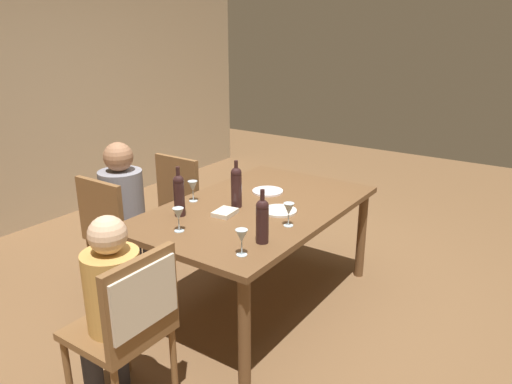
# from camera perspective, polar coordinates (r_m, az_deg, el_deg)

# --- Properties ---
(ground_plane) EXTENTS (10.00, 10.00, 0.00)m
(ground_plane) POSITION_cam_1_polar(r_m,az_deg,el_deg) (3.67, 0.00, -12.68)
(ground_plane) COLOR brown
(rear_room_partition) EXTENTS (6.40, 0.12, 2.70)m
(rear_room_partition) POSITION_cam_1_polar(r_m,az_deg,el_deg) (5.23, -26.11, 10.73)
(rear_room_partition) COLOR tan
(rear_room_partition) RESTS_ON ground_plane
(dining_table) EXTENTS (1.73, 1.08, 0.75)m
(dining_table) POSITION_cam_1_polar(r_m,az_deg,el_deg) (3.37, 0.00, -2.88)
(dining_table) COLOR brown
(dining_table) RESTS_ON ground_plane
(chair_left_end) EXTENTS (0.44, 0.46, 0.92)m
(chair_left_end) POSITION_cam_1_polar(r_m,az_deg,el_deg) (2.50, -14.37, -13.82)
(chair_left_end) COLOR brown
(chair_left_end) RESTS_ON ground_plane
(chair_far_left) EXTENTS (0.44, 0.44, 0.92)m
(chair_far_left) POSITION_cam_1_polar(r_m,az_deg,el_deg) (3.68, -16.24, -4.03)
(chair_far_left) COLOR brown
(chair_far_left) RESTS_ON ground_plane
(chair_far_right) EXTENTS (0.44, 0.44, 0.92)m
(chair_far_right) POSITION_cam_1_polar(r_m,az_deg,el_deg) (4.18, -8.08, -0.71)
(chair_far_right) COLOR brown
(chair_far_right) RESTS_ON ground_plane
(person_woman_host) EXTENTS (0.28, 0.32, 1.08)m
(person_woman_host) POSITION_cam_1_polar(r_m,az_deg,el_deg) (2.58, -16.69, -11.97)
(person_woman_host) COLOR #33333D
(person_woman_host) RESTS_ON ground_plane
(person_man_bearded) EXTENTS (0.36, 0.31, 1.15)m
(person_man_bearded) POSITION_cam_1_polar(r_m,az_deg,el_deg) (3.70, -15.09, -1.64)
(person_man_bearded) COLOR #33333D
(person_man_bearded) RESTS_ON ground_plane
(wine_bottle_tall_green) EXTENTS (0.07, 0.07, 0.33)m
(wine_bottle_tall_green) POSITION_cam_1_polar(r_m,az_deg,el_deg) (3.16, -9.05, -0.22)
(wine_bottle_tall_green) COLOR black
(wine_bottle_tall_green) RESTS_ON dining_table
(wine_bottle_dark_red) EXTENTS (0.07, 0.07, 0.32)m
(wine_bottle_dark_red) POSITION_cam_1_polar(r_m,az_deg,el_deg) (2.73, 0.74, -3.26)
(wine_bottle_dark_red) COLOR black
(wine_bottle_dark_red) RESTS_ON dining_table
(wine_bottle_short_olive) EXTENTS (0.07, 0.07, 0.33)m
(wine_bottle_short_olive) POSITION_cam_1_polar(r_m,az_deg,el_deg) (3.28, -2.33, 0.73)
(wine_bottle_short_olive) COLOR black
(wine_bottle_short_olive) RESTS_ON dining_table
(wine_glass_near_left) EXTENTS (0.07, 0.07, 0.15)m
(wine_glass_near_left) POSITION_cam_1_polar(r_m,az_deg,el_deg) (2.93, -9.13, -2.67)
(wine_glass_near_left) COLOR silver
(wine_glass_near_left) RESTS_ON dining_table
(wine_glass_centre) EXTENTS (0.07, 0.07, 0.15)m
(wine_glass_centre) POSITION_cam_1_polar(r_m,az_deg,el_deg) (2.59, -1.71, -5.32)
(wine_glass_centre) COLOR silver
(wine_glass_centre) RESTS_ON dining_table
(wine_glass_near_right) EXTENTS (0.07, 0.07, 0.15)m
(wine_glass_near_right) POSITION_cam_1_polar(r_m,az_deg,el_deg) (3.42, -7.46, 0.60)
(wine_glass_near_right) COLOR silver
(wine_glass_near_right) RESTS_ON dining_table
(wine_glass_far) EXTENTS (0.07, 0.07, 0.15)m
(wine_glass_far) POSITION_cam_1_polar(r_m,az_deg,el_deg) (2.98, 3.88, -2.10)
(wine_glass_far) COLOR silver
(wine_glass_far) RESTS_ON dining_table
(dinner_plate_host) EXTENTS (0.23, 0.23, 0.01)m
(dinner_plate_host) POSITION_cam_1_polar(r_m,az_deg,el_deg) (3.61, 1.38, 0.09)
(dinner_plate_host) COLOR white
(dinner_plate_host) RESTS_ON dining_table
(dinner_plate_guest_left) EXTENTS (0.23, 0.23, 0.01)m
(dinner_plate_guest_left) POSITION_cam_1_polar(r_m,az_deg,el_deg) (3.23, 2.79, -2.21)
(dinner_plate_guest_left) COLOR silver
(dinner_plate_guest_left) RESTS_ON dining_table
(folded_napkin) EXTENTS (0.17, 0.14, 0.03)m
(folded_napkin) POSITION_cam_1_polar(r_m,az_deg,el_deg) (3.18, -3.67, -2.43)
(folded_napkin) COLOR beige
(folded_napkin) RESTS_ON dining_table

